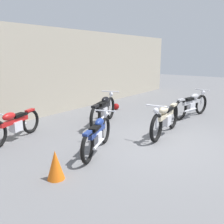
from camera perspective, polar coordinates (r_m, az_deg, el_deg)
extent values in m
plane|color=slate|center=(6.49, 10.31, -6.92)|extent=(40.00, 40.00, 0.00)
cube|color=#B2A893|center=(9.17, -16.06, 8.89)|extent=(18.00, 0.30, 3.17)
sphere|color=maroon|center=(10.03, 0.95, 1.31)|extent=(0.25, 0.25, 0.25)
cone|color=orange|center=(4.63, -13.10, -11.98)|extent=(0.32, 0.32, 0.55)
torus|color=black|center=(7.38, -18.51, -2.07)|extent=(0.69, 0.30, 0.70)
cube|color=silver|center=(6.93, -21.53, -3.13)|extent=(0.35, 0.28, 0.27)
cube|color=#B21919|center=(6.86, -21.90, -2.01)|extent=(0.96, 0.39, 0.11)
ellipsoid|color=#B21919|center=(6.70, -22.99, -0.95)|extent=(0.46, 0.31, 0.19)
cube|color=black|center=(6.96, -21.06, -0.68)|extent=(0.42, 0.28, 0.08)
cube|color=#B21919|center=(7.30, -18.70, 0.39)|extent=(0.33, 0.20, 0.06)
cylinder|color=silver|center=(7.16, -21.19, -3.14)|extent=(0.65, 0.26, 0.06)
torus|color=black|center=(6.38, 10.32, -3.66)|extent=(0.77, 0.18, 0.76)
torus|color=black|center=(7.67, 14.11, -0.95)|extent=(0.77, 0.18, 0.76)
cube|color=silver|center=(7.06, 12.53, -1.92)|extent=(0.35, 0.24, 0.29)
cube|color=beige|center=(6.97, 12.47, -0.70)|extent=(1.07, 0.22, 0.12)
ellipsoid|color=beige|center=(6.76, 12.03, 0.51)|extent=(0.48, 0.26, 0.21)
cube|color=black|center=(7.12, 13.01, 0.67)|extent=(0.43, 0.23, 0.08)
cube|color=beige|center=(7.59, 14.26, 1.63)|extent=(0.35, 0.16, 0.06)
cylinder|color=silver|center=(6.31, 10.43, -1.17)|extent=(0.06, 0.06, 0.57)
cylinder|color=silver|center=(6.24, 10.54, 1.37)|extent=(0.10, 0.60, 0.04)
sphere|color=silver|center=(6.19, 10.22, 0.29)|extent=(0.15, 0.15, 0.15)
cylinder|color=silver|center=(7.31, 12.11, -1.97)|extent=(0.73, 0.14, 0.06)
torus|color=black|center=(8.53, -0.41, 0.95)|extent=(0.76, 0.36, 0.78)
torus|color=black|center=(7.22, -3.90, -1.41)|extent=(0.76, 0.36, 0.78)
cube|color=silver|center=(7.81, -2.14, -0.07)|extent=(0.39, 0.32, 0.30)
cube|color=black|center=(7.83, -2.02, 1.23)|extent=(1.06, 0.47, 0.13)
ellipsoid|color=black|center=(7.96, -1.57, 2.85)|extent=(0.51, 0.36, 0.21)
cube|color=black|center=(7.62, -2.51, 1.95)|extent=(0.46, 0.33, 0.08)
cube|color=black|center=(7.13, -3.95, 1.40)|extent=(0.36, 0.24, 0.06)
cylinder|color=silver|center=(8.47, -0.41, 2.88)|extent=(0.06, 0.06, 0.58)
cylinder|color=silver|center=(8.42, -0.41, 4.83)|extent=(0.25, 0.59, 0.04)
sphere|color=silver|center=(8.52, -0.24, 4.21)|extent=(0.15, 0.15, 0.15)
cylinder|color=silver|center=(7.60, -1.77, -1.04)|extent=(0.72, 0.32, 0.06)
torus|color=black|center=(6.24, -1.63, -4.25)|extent=(0.66, 0.33, 0.68)
torus|color=black|center=(5.13, -5.73, -8.33)|extent=(0.66, 0.33, 0.68)
cube|color=silver|center=(5.63, -3.62, -6.07)|extent=(0.34, 0.28, 0.26)
cube|color=navy|center=(5.62, -3.49, -4.49)|extent=(0.91, 0.45, 0.11)
ellipsoid|color=navy|center=(5.73, -2.98, -2.42)|extent=(0.45, 0.33, 0.18)
cube|color=black|center=(5.44, -4.07, -3.81)|extent=(0.41, 0.29, 0.07)
cube|color=navy|center=(5.02, -5.81, -4.99)|extent=(0.32, 0.21, 0.06)
cylinder|color=silver|center=(6.17, -1.64, -2.00)|extent=(0.05, 0.05, 0.51)
cylinder|color=silver|center=(6.10, -1.66, 0.30)|extent=(0.23, 0.51, 0.03)
sphere|color=silver|center=(6.20, -1.45, -0.38)|extent=(0.13, 0.13, 0.13)
cylinder|color=silver|center=(5.45, -3.13, -7.44)|extent=(0.62, 0.30, 0.06)
torus|color=black|center=(9.82, 20.10, 1.68)|extent=(0.74, 0.23, 0.74)
torus|color=black|center=(8.66, 15.70, 0.51)|extent=(0.74, 0.23, 0.74)
cube|color=silver|center=(9.19, 17.88, 1.21)|extent=(0.36, 0.26, 0.28)
cube|color=#ADADB2|center=(9.20, 18.12, 2.24)|extent=(1.04, 0.30, 0.12)
ellipsoid|color=#ADADB2|center=(9.32, 18.78, 3.48)|extent=(0.48, 0.29, 0.20)
cube|color=black|center=(9.02, 17.58, 2.92)|extent=(0.43, 0.26, 0.08)
cube|color=#ADADB2|center=(8.59, 15.84, 2.75)|extent=(0.34, 0.18, 0.06)
cylinder|color=silver|center=(9.77, 20.23, 3.28)|extent=(0.06, 0.06, 0.56)
cylinder|color=silver|center=(9.73, 20.37, 4.89)|extent=(0.15, 0.58, 0.04)
sphere|color=silver|center=(9.81, 20.55, 4.34)|extent=(0.14, 0.14, 0.14)
cylinder|color=silver|center=(8.97, 17.84, 0.47)|extent=(0.71, 0.20, 0.06)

